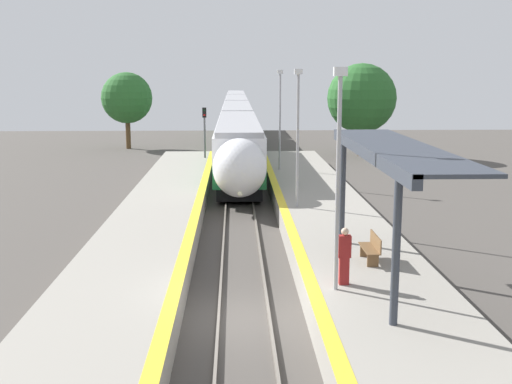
# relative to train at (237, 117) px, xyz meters

# --- Properties ---
(ground_plane) EXTENTS (120.00, 120.00, 0.00)m
(ground_plane) POSITION_rel_train_xyz_m (0.00, -51.23, -2.24)
(ground_plane) COLOR #4C4742
(rail_left) EXTENTS (0.08, 90.00, 0.15)m
(rail_left) POSITION_rel_train_xyz_m (-0.72, -51.23, -2.17)
(rail_left) COLOR slate
(rail_left) RESTS_ON ground_plane
(rail_right) EXTENTS (0.08, 90.00, 0.15)m
(rail_right) POSITION_rel_train_xyz_m (0.72, -51.23, -2.17)
(rail_right) COLOR slate
(rail_right) RESTS_ON ground_plane
(train) EXTENTS (2.80, 78.04, 3.92)m
(train) POSITION_rel_train_xyz_m (0.00, 0.00, 0.00)
(train) COLOR black
(train) RESTS_ON ground_plane
(platform_right) EXTENTS (4.21, 64.00, 0.92)m
(platform_right) POSITION_rel_train_xyz_m (3.85, -51.23, -1.78)
(platform_right) COLOR gray
(platform_right) RESTS_ON ground_plane
(platform_left) EXTENTS (3.80, 64.00, 0.92)m
(platform_left) POSITION_rel_train_xyz_m (-3.64, -51.23, -1.78)
(platform_left) COLOR gray
(platform_left) RESTS_ON ground_plane
(platform_bench) EXTENTS (0.44, 1.52, 0.89)m
(platform_bench) POSITION_rel_train_xyz_m (4.15, -48.71, -0.86)
(platform_bench) COLOR brown
(platform_bench) RESTS_ON platform_right
(person_waiting) EXTENTS (0.36, 0.22, 1.67)m
(person_waiting) POSITION_rel_train_xyz_m (2.87, -50.91, -0.46)
(person_waiting) COLOR maroon
(person_waiting) RESTS_ON platform_right
(railway_signal) EXTENTS (0.28, 0.28, 4.47)m
(railway_signal) POSITION_rel_train_xyz_m (-2.36, -23.01, 0.48)
(railway_signal) COLOR #59595E
(railway_signal) RESTS_ON ground_plane
(lamppost_near) EXTENTS (0.36, 0.20, 6.14)m
(lamppost_near) POSITION_rel_train_xyz_m (2.57, -51.34, 2.14)
(lamppost_near) COLOR #9E9EA3
(lamppost_near) RESTS_ON platform_right
(lamppost_mid) EXTENTS (0.36, 0.20, 6.14)m
(lamppost_mid) POSITION_rel_train_xyz_m (2.57, -40.07, 2.14)
(lamppost_mid) COLOR #9E9EA3
(lamppost_mid) RESTS_ON platform_right
(lamppost_far) EXTENTS (0.36, 0.20, 6.14)m
(lamppost_far) POSITION_rel_train_xyz_m (2.57, -28.81, 2.14)
(lamppost_far) COLOR #9E9EA3
(lamppost_far) RESTS_ON platform_right
(station_canopy) EXTENTS (2.02, 10.62, 3.92)m
(station_canopy) POSITION_rel_train_xyz_m (4.14, -50.11, 2.32)
(station_canopy) COLOR #333842
(station_canopy) RESTS_ON platform_right
(background_tree_left) EXTENTS (4.61, 4.61, 6.93)m
(background_tree_left) POSITION_rel_train_xyz_m (-9.98, -9.48, 2.37)
(background_tree_left) COLOR brown
(background_tree_left) RESTS_ON ground_plane
(background_tree_right) EXTENTS (5.73, 5.73, 7.65)m
(background_tree_right) POSITION_rel_train_xyz_m (10.31, -15.17, 2.54)
(background_tree_right) COLOR brown
(background_tree_right) RESTS_ON ground_plane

